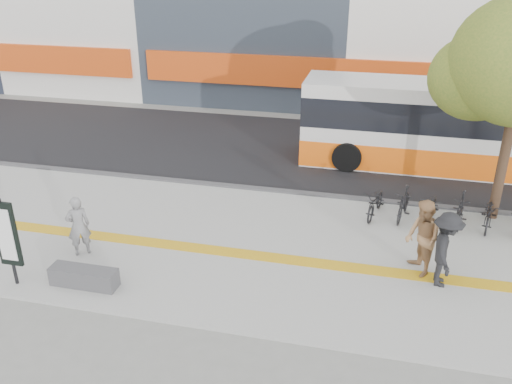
% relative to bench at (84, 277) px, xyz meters
% --- Properties ---
extents(ground, '(120.00, 120.00, 0.00)m').
position_rel_bench_xyz_m(ground, '(2.60, 1.20, -0.30)').
color(ground, slate).
rests_on(ground, ground).
extents(sidewalk, '(40.00, 7.00, 0.08)m').
position_rel_bench_xyz_m(sidewalk, '(2.60, 2.70, -0.27)').
color(sidewalk, gray).
rests_on(sidewalk, ground).
extents(tactile_strip, '(40.00, 0.45, 0.01)m').
position_rel_bench_xyz_m(tactile_strip, '(2.60, 2.20, -0.22)').
color(tactile_strip, gold).
rests_on(tactile_strip, sidewalk).
extents(street, '(40.00, 8.00, 0.06)m').
position_rel_bench_xyz_m(street, '(2.60, 10.20, -0.28)').
color(street, black).
rests_on(street, ground).
extents(curb, '(40.00, 0.25, 0.14)m').
position_rel_bench_xyz_m(curb, '(2.60, 6.20, -0.23)').
color(curb, '#3B3A3D').
rests_on(curb, ground).
extents(bench, '(1.60, 0.45, 0.45)m').
position_rel_bench_xyz_m(bench, '(0.00, 0.00, 0.00)').
color(bench, '#3B3A3D').
rests_on(bench, sidewalk).
extents(signboard, '(0.55, 0.10, 2.20)m').
position_rel_bench_xyz_m(signboard, '(-1.60, -0.31, 1.06)').
color(signboard, black).
rests_on(signboard, sidewalk).
extents(bus, '(11.20, 2.66, 2.98)m').
position_rel_bench_xyz_m(bus, '(9.25, 9.70, 1.16)').
color(bus, silver).
rests_on(bus, street).
extents(bicycle_row, '(4.71, 1.69, 0.94)m').
position_rel_bench_xyz_m(bicycle_row, '(8.37, 5.20, 0.22)').
color(bicycle_row, black).
rests_on(bicycle_row, sidewalk).
extents(seated_woman, '(0.70, 0.67, 1.60)m').
position_rel_bench_xyz_m(seated_woman, '(-0.80, 1.27, 0.58)').
color(seated_woman, black).
rests_on(seated_woman, sidewalk).
extents(pedestrian_tan, '(1.01, 1.12, 1.89)m').
position_rel_bench_xyz_m(pedestrian_tan, '(7.59, 2.37, 0.72)').
color(pedestrian_tan, '#A2774D').
rests_on(pedestrian_tan, sidewalk).
extents(pedestrian_dark, '(0.71, 1.20, 1.84)m').
position_rel_bench_xyz_m(pedestrian_dark, '(8.08, 2.00, 0.69)').
color(pedestrian_dark, black).
rests_on(pedestrian_dark, sidewalk).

